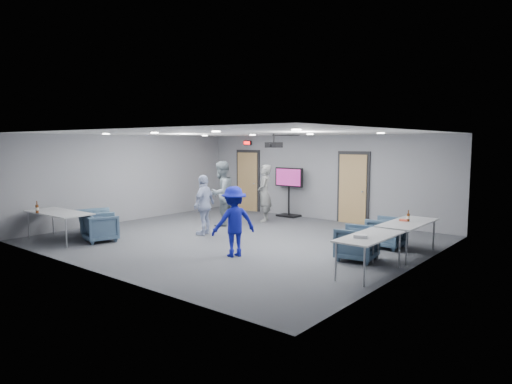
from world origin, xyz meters
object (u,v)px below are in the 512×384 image
Objects in this scene: person_d at (234,221)px; tv_stand at (289,189)px; chair_front_b at (95,223)px; table_right_a at (408,224)px; bottle_right at (408,217)px; table_right_b at (370,238)px; table_front_left at (59,213)px; person_a at (265,193)px; chair_right_b at (357,243)px; chair_front_a at (101,228)px; person_b at (221,194)px; bottle_front at (37,209)px; chair_right_a at (386,233)px; person_c at (204,205)px; projector at (274,145)px.

tv_stand is at bearing -132.40° from person_d.
chair_front_b is 0.56× the size of table_right_a.
table_right_a is 0.17m from bottle_right.
table_right_b and table_front_left have the same top height.
person_a is at bearing -90.67° from chair_front_b.
chair_right_b is 1.05× the size of chair_front_a.
person_a is 5.07m from chair_front_b.
person_b is 4.47m from table_front_left.
person_d is 0.77× the size of table_front_left.
chair_front_a is at bearing 42.39° from bottle_front.
person_a is 1.09× the size of tv_stand.
bottle_right is at bearing 64.29° from chair_right_a.
person_d is 5.12× the size of bottle_front.
bottle_right is (7.56, 4.60, -0.02)m from bottle_front.
projector is at bearing 112.14° from person_c.
person_b is 1.26× the size of person_d.
projector reaches higher than person_b.
chair_right_b is at bearing 76.08° from person_c.
person_c is 5.21m from table_right_a.
person_b reaches higher than table_front_left.
chair_right_b is at bearing -117.16° from bottle_right.
person_a is 4.57m from chair_right_a.
chair_front_a reaches higher than chair_front_b.
person_c reaches higher than chair_front_a.
person_c is 3.91m from tv_stand.
person_b reaches higher than table_right_b.
table_right_a is at bearing -136.51° from chair_front_a.
person_a reaches higher than chair_front_a.
person_c is at bearing -165.16° from bottle_right.
person_d is 6.01× the size of bottle_right.
chair_front_a is at bearing 118.32° from table_right_a.
bottle_front is (-0.23, -0.42, 0.15)m from table_front_left.
table_front_left is at bearing -26.53° from person_b.
person_b reaches higher than person_c.
table_front_left is 0.50m from bottle_front.
projector reaches higher than bottle_front.
person_b is 7.56× the size of bottle_right.
person_d reaches higher than chair_right_a.
bottle_front is at bearing -133.56° from projector.
bottle_right is (0.62, -0.29, 0.47)m from chair_right_a.
tv_stand is (-5.04, 4.56, 0.24)m from table_right_b.
chair_right_a is at bearing 59.69° from table_right_a.
projector is at bearing -138.43° from person_d.
person_b is at bearing -111.40° from chair_right_b.
person_c is 0.94× the size of table_right_b.
person_c is at bearing 49.56° from table_front_left.
chair_front_a is at bearing 32.62° from table_front_left.
projector is (3.76, 3.97, 1.71)m from table_front_left.
chair_right_b is 2.13× the size of projector.
table_front_left is at bearing 61.27° from bottle_front.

